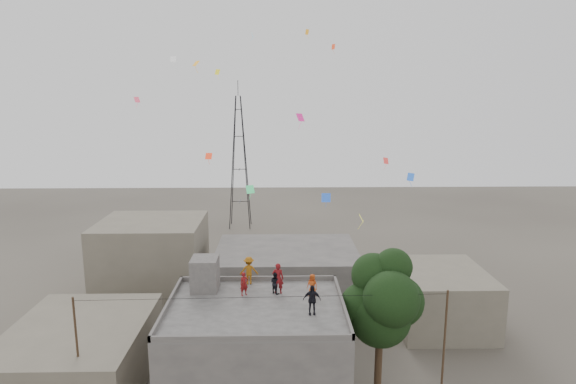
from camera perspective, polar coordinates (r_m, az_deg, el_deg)
name	(u,v)px	position (r m, az deg, el deg)	size (l,w,h in m)	color
main_building	(256,356)	(29.30, -3.79, -18.83)	(10.00, 8.00, 6.10)	#524E4C
parapet	(256,304)	(27.85, -3.87, -13.11)	(10.00, 8.00, 0.30)	#524E4C
stair_head_box	(205,274)	(30.24, -9.82, -9.52)	(1.60, 1.80, 2.00)	#524E4C
neighbor_west	(79,357)	(33.85, -23.49, -17.45)	(8.00, 10.00, 4.00)	#696253
neighbor_north	(287,276)	(42.20, -0.17, -9.98)	(12.00, 9.00, 5.00)	#524E4C
neighbor_northwest	(153,259)	(45.17, -15.76, -7.63)	(9.00, 8.00, 7.00)	#696253
neighbor_east	(439,297)	(40.64, 17.50, -11.82)	(7.00, 8.00, 4.40)	#696253
tree	(383,301)	(29.06, 11.22, -12.56)	(4.90, 4.60, 9.10)	black
utility_line	(264,355)	(27.82, -2.84, -18.73)	(20.12, 0.62, 7.40)	black
transmission_tower	(239,162)	(66.16, -5.79, 3.53)	(2.97, 2.97, 20.01)	black
person_red_adult	(278,278)	(29.26, -1.20, -10.19)	(0.69, 0.45, 1.88)	maroon
person_orange_child	(312,285)	(29.07, 2.90, -10.94)	(0.65, 0.42, 1.33)	#BA4415
person_dark_child	(275,283)	(29.37, -1.53, -10.70)	(0.64, 0.50, 1.32)	black
person_dark_adult	(312,300)	(26.67, 2.84, -12.64)	(0.97, 0.40, 1.66)	black
person_orange_adult	(249,270)	(30.75, -4.65, -9.25)	(1.15, 0.66, 1.78)	#985811
person_red_child	(244,284)	(29.16, -5.23, -10.79)	(0.52, 0.34, 1.42)	maroon
kites	(291,127)	(32.59, 0.38, 7.66)	(17.19, 14.06, 12.94)	#FF3C1A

